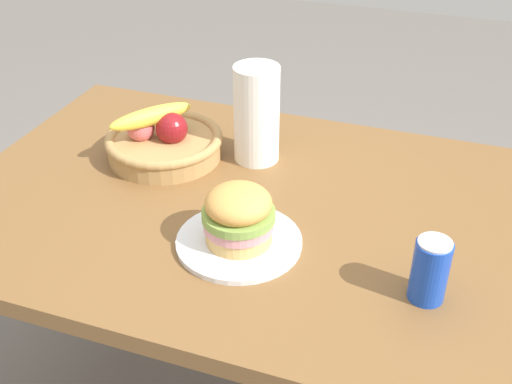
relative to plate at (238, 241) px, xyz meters
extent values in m
cube|color=brown|center=(0.00, 0.15, -0.03)|extent=(1.40, 0.90, 0.04)
cylinder|color=brown|center=(-0.62, 0.52, -0.40)|extent=(0.07, 0.07, 0.71)
cylinder|color=white|center=(0.00, 0.00, 0.00)|extent=(0.26, 0.26, 0.01)
cylinder|color=#DBAD60|center=(0.00, 0.00, 0.02)|extent=(0.14, 0.14, 0.03)
cylinder|color=pink|center=(0.00, 0.00, 0.05)|extent=(0.14, 0.14, 0.02)
cylinder|color=#84A84C|center=(0.00, 0.00, 0.07)|extent=(0.15, 0.15, 0.02)
ellipsoid|color=#DF9F4D|center=(0.00, 0.00, 0.09)|extent=(0.13, 0.13, 0.07)
cylinder|color=blue|center=(0.38, -0.03, 0.05)|extent=(0.07, 0.07, 0.12)
cylinder|color=silver|center=(0.38, -0.03, 0.12)|extent=(0.06, 0.06, 0.00)
cylinder|color=tan|center=(-0.30, 0.27, 0.02)|extent=(0.28, 0.28, 0.05)
torus|color=tan|center=(-0.30, 0.27, 0.04)|extent=(0.29, 0.29, 0.02)
sphere|color=maroon|center=(-0.28, 0.28, 0.07)|extent=(0.08, 0.08, 0.08)
sphere|color=#D16066|center=(-0.35, 0.26, 0.07)|extent=(0.07, 0.07, 0.07)
ellipsoid|color=yellow|center=(-0.32, 0.26, 0.10)|extent=(0.17, 0.21, 0.05)
cylinder|color=white|center=(-0.08, 0.34, 0.11)|extent=(0.11, 0.11, 0.24)
camera|label=1|loc=(0.37, -0.94, 0.78)|focal=44.29mm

